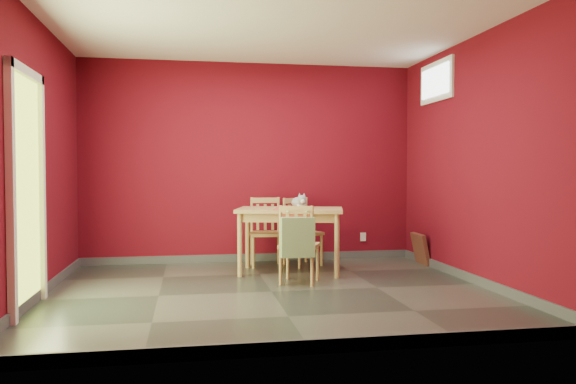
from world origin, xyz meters
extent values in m
plane|color=#2D342D|center=(0.00, 0.00, 0.00)|extent=(4.50, 4.50, 0.00)
plane|color=#570914|center=(0.00, 2.00, 1.35)|extent=(4.50, 0.00, 4.50)
plane|color=#570914|center=(0.00, -2.00, 1.35)|extent=(4.50, 0.00, 4.50)
plane|color=#570914|center=(-2.25, 0.00, 1.35)|extent=(0.00, 4.00, 4.00)
plane|color=#570914|center=(2.25, 0.00, 1.35)|extent=(0.00, 4.00, 4.00)
plane|color=white|center=(0.00, 0.00, 2.70)|extent=(4.50, 4.50, 0.00)
cube|color=#3F4244|center=(0.00, 1.99, 0.05)|extent=(4.50, 0.02, 0.10)
cube|color=#3F4244|center=(0.00, -1.99, 0.05)|extent=(4.50, 0.02, 0.10)
cube|color=#3F4244|center=(-2.24, 0.00, 0.05)|extent=(0.03, 4.00, 0.10)
cube|color=#3F4244|center=(2.24, 0.00, 0.05)|extent=(0.03, 4.00, 0.10)
cube|color=#B7D838|center=(-2.24, -0.40, 1.02)|extent=(0.02, 0.85, 2.05)
cube|color=white|center=(-2.21, -0.86, 1.06)|extent=(0.06, 0.08, 2.13)
cube|color=white|center=(-2.21, 0.06, 1.06)|extent=(0.06, 0.08, 2.13)
cube|color=white|center=(-2.21, -0.40, 2.09)|extent=(0.06, 1.01, 0.08)
cube|color=white|center=(2.23, 1.00, 2.35)|extent=(0.03, 0.90, 0.50)
cube|color=white|center=(2.21, 1.00, 2.35)|extent=(0.02, 0.76, 0.36)
cube|color=silver|center=(1.60, 1.99, 0.30)|extent=(0.08, 0.02, 0.12)
cube|color=tan|center=(0.38, 1.02, 0.76)|extent=(1.39, 1.02, 0.04)
cube|color=tan|center=(0.38, 1.02, 0.69)|extent=(1.24, 0.86, 0.10)
cylinder|color=tan|center=(-0.25, 0.87, 0.37)|extent=(0.06, 0.06, 0.74)
cylinder|color=tan|center=(-0.10, 1.45, 0.37)|extent=(0.06, 0.06, 0.74)
cylinder|color=tan|center=(0.85, 0.59, 0.37)|extent=(0.06, 0.06, 0.74)
cylinder|color=tan|center=(1.00, 1.18, 0.37)|extent=(0.06, 0.06, 0.74)
cube|color=#AF4832|center=(0.38, 1.02, 0.79)|extent=(0.50, 0.76, 0.01)
cube|color=#AF4832|center=(0.38, 0.67, 0.61)|extent=(0.33, 0.09, 0.35)
cube|color=tan|center=(0.15, 1.53, 0.42)|extent=(0.44, 0.44, 0.04)
cylinder|color=tan|center=(-0.03, 1.36, 0.20)|extent=(0.04, 0.04, 0.40)
cylinder|color=tan|center=(-0.01, 1.71, 0.20)|extent=(0.04, 0.04, 0.40)
cylinder|color=tan|center=(0.32, 1.34, 0.20)|extent=(0.04, 0.04, 0.40)
cylinder|color=tan|center=(0.34, 1.69, 0.20)|extent=(0.04, 0.04, 0.40)
cylinder|color=tan|center=(-0.01, 1.71, 0.66)|extent=(0.04, 0.04, 0.44)
cylinder|color=tan|center=(0.34, 1.69, 0.66)|extent=(0.04, 0.04, 0.44)
cube|color=tan|center=(0.16, 1.70, 0.85)|extent=(0.38, 0.05, 0.07)
cube|color=tan|center=(0.06, 1.71, 0.63)|extent=(0.04, 0.02, 0.34)
cube|color=tan|center=(0.16, 1.70, 0.63)|extent=(0.04, 0.02, 0.34)
cube|color=tan|center=(0.26, 1.70, 0.63)|extent=(0.04, 0.02, 0.34)
cube|color=tan|center=(0.64, 1.54, 0.42)|extent=(0.54, 0.54, 0.04)
cylinder|color=tan|center=(0.55, 1.31, 0.20)|extent=(0.04, 0.04, 0.40)
cylinder|color=tan|center=(0.41, 1.63, 0.20)|extent=(0.04, 0.04, 0.40)
cylinder|color=tan|center=(0.87, 1.45, 0.20)|extent=(0.04, 0.04, 0.40)
cylinder|color=tan|center=(0.73, 1.77, 0.20)|extent=(0.04, 0.04, 0.40)
cylinder|color=tan|center=(0.41, 1.63, 0.66)|extent=(0.04, 0.04, 0.44)
cylinder|color=tan|center=(0.73, 1.77, 0.66)|extent=(0.04, 0.04, 0.44)
cube|color=tan|center=(0.57, 1.70, 0.84)|extent=(0.35, 0.18, 0.07)
cube|color=tan|center=(0.48, 1.66, 0.62)|extent=(0.04, 0.03, 0.34)
cube|color=tan|center=(0.57, 1.70, 0.62)|extent=(0.04, 0.03, 0.34)
cube|color=tan|center=(0.66, 1.74, 0.62)|extent=(0.04, 0.03, 0.34)
cube|color=tan|center=(0.37, 0.40, 0.41)|extent=(0.53, 0.53, 0.04)
cylinder|color=tan|center=(0.60, 0.50, 0.20)|extent=(0.03, 0.03, 0.39)
cylinder|color=tan|center=(0.46, 0.18, 0.20)|extent=(0.03, 0.03, 0.39)
cylinder|color=tan|center=(0.28, 0.63, 0.20)|extent=(0.03, 0.03, 0.39)
cylinder|color=tan|center=(0.14, 0.31, 0.20)|extent=(0.03, 0.03, 0.39)
cylinder|color=tan|center=(0.46, 0.18, 0.65)|extent=(0.03, 0.03, 0.43)
cylinder|color=tan|center=(0.14, 0.31, 0.65)|extent=(0.03, 0.03, 0.43)
cube|color=tan|center=(0.30, 0.24, 0.82)|extent=(0.35, 0.17, 0.07)
cube|color=tan|center=(0.39, 0.21, 0.61)|extent=(0.04, 0.03, 0.34)
cube|color=tan|center=(0.30, 0.24, 0.61)|extent=(0.04, 0.03, 0.34)
cube|color=tan|center=(0.21, 0.28, 0.61)|extent=(0.04, 0.03, 0.34)
cube|color=#72935E|center=(0.30, 0.16, 0.53)|extent=(0.36, 0.11, 0.42)
cylinder|color=#72935E|center=(0.20, 0.22, 0.80)|extent=(0.02, 0.18, 0.02)
cylinder|color=#72935E|center=(0.40, 0.22, 0.80)|extent=(0.02, 0.18, 0.02)
cube|color=brown|center=(2.19, 1.36, 0.20)|extent=(0.14, 0.41, 0.41)
cube|color=black|center=(2.19, 1.36, 0.20)|extent=(0.09, 0.29, 0.28)
camera|label=1|loc=(-0.81, -5.62, 1.22)|focal=35.00mm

